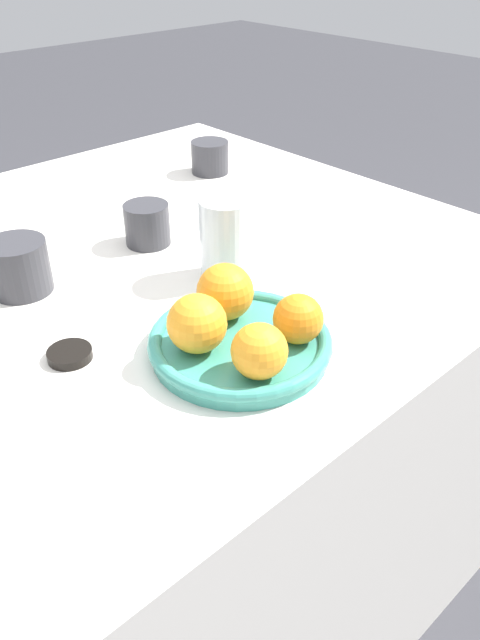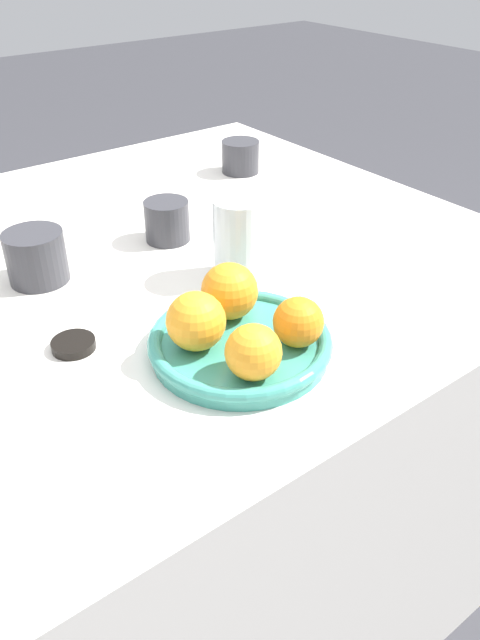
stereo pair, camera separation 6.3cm
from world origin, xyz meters
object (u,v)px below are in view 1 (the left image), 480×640
at_px(fruit_platter, 240,344).
at_px(soy_dish, 70,354).
at_px(cup_2, 210,157).
at_px(orange_3, 197,324).
at_px(water_glass, 226,239).
at_px(orange_0, 259,351).
at_px(cup_3, 19,267).
at_px(cup_0, 147,224).
at_px(orange_2, 298,319).
at_px(orange_1, 225,292).

bearing_deg(fruit_platter, soy_dish, 139.98).
distance_m(fruit_platter, soy_dish, 0.21).
bearing_deg(cup_2, orange_3, -131.90).
distance_m(fruit_platter, water_glass, 0.20).
bearing_deg(soy_dish, orange_3, -45.28).
relative_size(orange_3, soy_dish, 1.30).
xyz_separation_m(orange_0, cup_2, (0.43, 0.58, -0.02)).
bearing_deg(cup_3, cup_2, 19.67).
bearing_deg(orange_0, cup_0, 71.86).
height_order(orange_0, orange_2, orange_0).
distance_m(orange_2, water_glass, 0.22).
distance_m(orange_2, orange_3, 0.12).
relative_size(cup_0, cup_3, 0.84).
bearing_deg(fruit_platter, orange_2, -42.34).
relative_size(cup_2, cup_3, 0.89).
xyz_separation_m(orange_3, water_glass, (0.17, 0.14, 0.01)).
distance_m(orange_0, orange_2, 0.08).
relative_size(water_glass, cup_2, 1.59).
height_order(fruit_platter, cup_0, cup_0).
distance_m(orange_0, orange_3, 0.09).
bearing_deg(fruit_platter, water_glass, 53.08).
bearing_deg(orange_0, soy_dish, 123.32).
distance_m(cup_3, soy_dish, 0.20).
bearing_deg(water_glass, orange_1, -132.24).
bearing_deg(cup_3, water_glass, -35.02).
height_order(fruit_platter, orange_3, orange_3).
height_order(orange_3, cup_0, orange_3).
distance_m(fruit_platter, orange_1, 0.07).
bearing_deg(water_glass, cup_3, 144.98).
height_order(cup_0, cup_3, cup_3).
xyz_separation_m(orange_1, soy_dish, (-0.19, 0.08, -0.05)).
bearing_deg(orange_3, cup_0, 64.32).
distance_m(orange_2, soy_dish, 0.29).
distance_m(orange_1, cup_0, 0.29).
bearing_deg(orange_2, orange_0, -168.48).
bearing_deg(water_glass, orange_0, -123.81).
distance_m(orange_1, cup_2, 0.60).
distance_m(orange_0, orange_1, 0.13).
xyz_separation_m(fruit_platter, orange_2, (0.05, -0.05, 0.04)).
relative_size(orange_1, soy_dish, 1.33).
bearing_deg(cup_2, cup_3, -160.33).
xyz_separation_m(fruit_platter, orange_0, (-0.03, -0.06, 0.04)).
distance_m(orange_2, cup_0, 0.38).
xyz_separation_m(cup_2, soy_dish, (-0.56, -0.38, -0.03)).
bearing_deg(water_glass, orange_3, -140.99).
relative_size(fruit_platter, orange_1, 3.10).
bearing_deg(cup_2, orange_0, -126.17).
relative_size(orange_2, water_glass, 0.50).
bearing_deg(cup_2, soy_dish, -145.62).
bearing_deg(fruit_platter, cup_0, 73.29).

